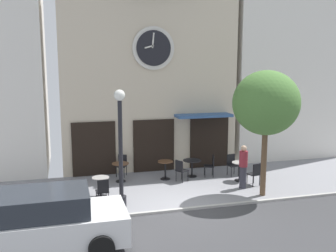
{
  "coord_description": "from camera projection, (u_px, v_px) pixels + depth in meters",
  "views": [
    {
      "loc": [
        -3.69,
        -11.1,
        4.69
      ],
      "look_at": [
        -0.01,
        2.41,
        2.39
      ],
      "focal_mm": 40.49,
      "sensor_mm": 36.0,
      "label": 1
    }
  ],
  "objects": [
    {
      "name": "neighbor_building_right",
      "position": [
        275.0,
        39.0,
        19.97
      ],
      "size": [
        6.06,
        4.66,
        12.03
      ],
      "color": "silver",
      "rests_on": "ground_plane"
    },
    {
      "name": "cafe_chair_facing_street",
      "position": [
        122.0,
        164.0,
        16.01
      ],
      "size": [
        0.54,
        0.54,
        0.9
      ],
      "color": "black",
      "rests_on": "ground_plane"
    },
    {
      "name": "street_lamp",
      "position": [
        121.0,
        148.0,
        12.3
      ],
      "size": [
        0.36,
        0.36,
        3.89
      ],
      "color": "black",
      "rests_on": "ground_plane"
    },
    {
      "name": "cafe_chair_by_entrance",
      "position": [
        255.0,
        173.0,
        14.68
      ],
      "size": [
        0.48,
        0.48,
        0.9
      ],
      "color": "black",
      "rests_on": "ground_plane"
    },
    {
      "name": "street_tree",
      "position": [
        266.0,
        103.0,
        13.17
      ],
      "size": [
        2.39,
        2.15,
        4.49
      ],
      "color": "brown",
      "rests_on": "ground_plane"
    },
    {
      "name": "cafe_chair_left_end",
      "position": [
        181.0,
        169.0,
        15.17
      ],
      "size": [
        0.55,
        0.55,
        0.9
      ],
      "color": "black",
      "rests_on": "ground_plane"
    },
    {
      "name": "cafe_table_center_right",
      "position": [
        240.0,
        168.0,
        15.32
      ],
      "size": [
        0.64,
        0.64,
        0.77
      ],
      "color": "black",
      "rests_on": "ground_plane"
    },
    {
      "name": "clock_building",
      "position": [
        147.0,
        47.0,
        17.08
      ],
      "size": [
        7.79,
        3.59,
        10.5
      ],
      "color": "beige",
      "rests_on": "ground_plane"
    },
    {
      "name": "ground_plane",
      "position": [
        198.0,
        224.0,
        11.32
      ],
      "size": [
        26.49,
        11.7,
        0.13
      ],
      "color": "gray"
    },
    {
      "name": "cafe_table_near_curb",
      "position": [
        101.0,
        184.0,
        13.45
      ],
      "size": [
        0.61,
        0.61,
        0.73
      ],
      "color": "black",
      "rests_on": "ground_plane"
    },
    {
      "name": "cafe_table_center",
      "position": [
        165.0,
        167.0,
        15.52
      ],
      "size": [
        0.63,
        0.63,
        0.77
      ],
      "color": "black",
      "rests_on": "ground_plane"
    },
    {
      "name": "cafe_table_rightmost",
      "position": [
        192.0,
        164.0,
        15.88
      ],
      "size": [
        0.76,
        0.76,
        0.72
      ],
      "color": "black",
      "rests_on": "ground_plane"
    },
    {
      "name": "parked_car_white",
      "position": [
        41.0,
        222.0,
        9.52
      ],
      "size": [
        4.31,
        2.03,
        1.55
      ],
      "color": "white",
      "rests_on": "ground_plane"
    },
    {
      "name": "cafe_chair_near_lamp",
      "position": [
        211.0,
        164.0,
        15.89
      ],
      "size": [
        0.49,
        0.49,
        0.9
      ],
      "color": "black",
      "rests_on": "ground_plane"
    },
    {
      "name": "cafe_chair_facing_wall",
      "position": [
        232.0,
        163.0,
        16.09
      ],
      "size": [
        0.44,
        0.44,
        0.9
      ],
      "color": "black",
      "rests_on": "ground_plane"
    },
    {
      "name": "cafe_chair_near_tree",
      "position": [
        103.0,
        190.0,
        12.68
      ],
      "size": [
        0.44,
        0.44,
        0.9
      ],
      "color": "black",
      "rests_on": "ground_plane"
    },
    {
      "name": "pedestrian_maroon",
      "position": [
        243.0,
        166.0,
        14.35
      ],
      "size": [
        0.45,
        0.45,
        1.67
      ],
      "color": "#2D2D38",
      "rests_on": "ground_plane"
    },
    {
      "name": "cafe_table_leftmost",
      "position": [
        120.0,
        169.0,
        15.2
      ],
      "size": [
        0.69,
        0.69,
        0.77
      ],
      "color": "black",
      "rests_on": "ground_plane"
    }
  ]
}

